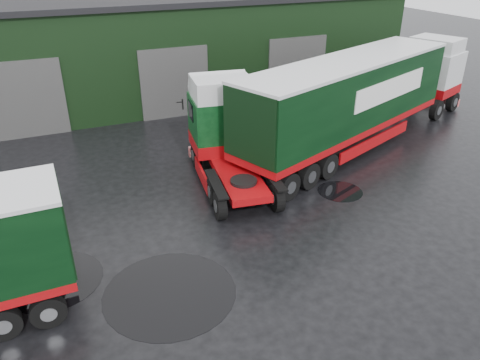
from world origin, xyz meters
name	(u,v)px	position (x,y,z in m)	size (l,w,h in m)	color
ground	(241,252)	(0.00, 0.00, 0.00)	(100.00, 100.00, 0.00)	black
warehouse	(148,44)	(2.00, 20.00, 3.16)	(32.40, 12.40, 6.30)	black
hero_tractor	(233,139)	(1.60, 4.50, 2.13)	(2.91, 6.85, 4.25)	#093414
lorry_right	(347,107)	(8.00, 5.76, 2.27)	(2.99, 17.30, 4.55)	silver
wash_bucket	(264,167)	(3.47, 5.35, 0.15)	(0.32, 0.32, 0.30)	#070697
tree_back_a	(11,7)	(-6.00, 30.00, 4.75)	(4.40, 4.40, 9.50)	black
tree_back_b	(208,10)	(10.00, 30.00, 3.75)	(4.40, 4.40, 7.50)	black
puddle_0	(170,293)	(-2.74, -1.00, 0.00)	(3.94, 3.94, 0.01)	black
puddle_1	(340,191)	(5.48, 2.26, 0.00)	(1.85, 1.85, 0.01)	black
puddle_2	(54,280)	(-5.85, 1.00, 0.00)	(2.97, 2.97, 0.01)	black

